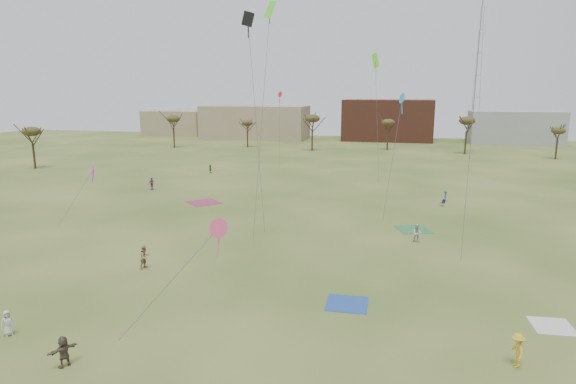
# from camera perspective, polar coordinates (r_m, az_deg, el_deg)

# --- Properties ---
(ground) EXTENTS (260.00, 260.00, 0.00)m
(ground) POSITION_cam_1_polar(r_m,az_deg,el_deg) (34.44, -4.75, -13.02)
(ground) COLOR #315219
(ground) RESTS_ON ground
(flyer_near_left) EXTENTS (0.86, 0.92, 1.58)m
(flyer_near_left) POSITION_cam_1_polar(r_m,az_deg,el_deg) (34.50, -30.03, -13.16)
(flyer_near_left) COLOR silver
(flyer_near_left) RESTS_ON ground
(spectator_fore_b) EXTENTS (0.98, 1.12, 1.95)m
(spectator_fore_b) POSITION_cam_1_polar(r_m,az_deg,el_deg) (42.19, -16.45, -7.32)
(spectator_fore_b) COLOR #917B5C
(spectator_fore_b) RESTS_ON ground
(spectator_fore_c) EXTENTS (1.21, 1.65, 1.73)m
(spectator_fore_c) POSITION_cam_1_polar(r_m,az_deg,el_deg) (29.62, -24.83, -16.61)
(spectator_fore_c) COLOR brown
(spectator_fore_c) RESTS_ON ground
(flyer_mid_b) EXTENTS (0.80, 1.27, 1.88)m
(flyer_mid_b) POSITION_cam_1_polar(r_m,az_deg,el_deg) (29.68, 25.29, -16.42)
(flyer_mid_b) COLOR gold
(flyer_mid_b) RESTS_ON ground
(spectator_mid_d) EXTENTS (0.80, 1.20, 1.90)m
(spectator_mid_d) POSITION_cam_1_polar(r_m,az_deg,el_deg) (74.99, -15.69, 0.95)
(spectator_mid_d) COLOR #983F8D
(spectator_mid_d) RESTS_ON ground
(spectator_mid_e) EXTENTS (0.95, 0.77, 1.83)m
(spectator_mid_e) POSITION_cam_1_polar(r_m,az_deg,el_deg) (48.85, 14.91, -4.70)
(spectator_mid_e) COLOR silver
(spectator_mid_e) RESTS_ON ground
(flyer_far_a) EXTENTS (0.89, 1.47, 1.51)m
(flyer_far_a) POSITION_cam_1_polar(r_m,az_deg,el_deg) (88.40, -9.10, 2.70)
(flyer_far_a) COLOR #27752C
(flyer_far_a) RESTS_ON ground
(flyer_far_c) EXTENTS (0.55, 0.93, 1.42)m
(flyer_far_c) POSITION_cam_1_polar(r_m,az_deg,el_deg) (68.12, 17.95, -0.44)
(flyer_far_c) COLOR #205894
(flyer_far_c) RESTS_ON ground
(blanket_blue) EXTENTS (2.92, 2.92, 0.03)m
(blanket_blue) POSITION_cam_1_polar(r_m,az_deg,el_deg) (34.65, 6.92, -12.90)
(blanket_blue) COLOR #254EA3
(blanket_blue) RESTS_ON ground
(blanket_cream) EXTENTS (2.58, 2.58, 0.03)m
(blanket_cream) POSITION_cam_1_polar(r_m,az_deg,el_deg) (35.55, 28.56, -13.66)
(blanket_cream) COLOR silver
(blanket_cream) RESTS_ON ground
(blanket_plum) EXTENTS (5.32, 5.32, 0.03)m
(blanket_plum) POSITION_cam_1_polar(r_m,az_deg,el_deg) (65.09, -9.88, -1.22)
(blanket_plum) COLOR #9E305A
(blanket_plum) RESTS_ON ground
(blanket_olive) EXTENTS (4.21, 4.21, 0.03)m
(blanket_olive) POSITION_cam_1_polar(r_m,az_deg,el_deg) (53.43, 14.49, -4.28)
(blanket_olive) COLOR #2E7F44
(blanket_olive) RESTS_ON ground
(camp_chair_right) EXTENTS (0.74, 0.74, 0.87)m
(camp_chair_right) POSITION_cam_1_polar(r_m,az_deg,el_deg) (65.16, 17.67, -1.36)
(camp_chair_right) COLOR #19163C
(camp_chair_right) RESTS_ON ground
(kites_aloft) EXTENTS (56.75, 66.39, 25.90)m
(kites_aloft) POSITION_cam_1_polar(r_m,az_deg,el_deg) (48.51, -2.17, 14.47)
(kites_aloft) COLOR #EB4A7E
(kites_aloft) RESTS_ON ground
(tree_line) EXTENTS (117.44, 49.32, 8.91)m
(tree_line) POSITION_cam_1_polar(r_m,az_deg,el_deg) (109.79, 6.75, 7.83)
(tree_line) COLOR #3A2B1E
(tree_line) RESTS_ON ground
(building_tan) EXTENTS (32.00, 14.00, 10.00)m
(building_tan) POSITION_cam_1_polar(r_m,az_deg,el_deg) (151.78, -3.88, 8.15)
(building_tan) COLOR #937F60
(building_tan) RESTS_ON ground
(building_brick) EXTENTS (26.00, 16.00, 12.00)m
(building_brick) POSITION_cam_1_polar(r_m,az_deg,el_deg) (149.99, 11.62, 8.28)
(building_brick) COLOR brown
(building_brick) RESTS_ON ground
(building_grey) EXTENTS (24.00, 12.00, 9.00)m
(building_grey) POSITION_cam_1_polar(r_m,az_deg,el_deg) (151.03, 25.05, 6.88)
(building_grey) COLOR gray
(building_grey) RESTS_ON ground
(building_tan_west) EXTENTS (20.00, 12.00, 8.00)m
(building_tan_west) POSITION_cam_1_polar(r_m,az_deg,el_deg) (169.49, -12.99, 7.91)
(building_tan_west) COLOR #937F60
(building_tan_west) RESTS_ON ground
(radio_tower) EXTENTS (1.51, 1.72, 41.00)m
(radio_tower) POSITION_cam_1_polar(r_m,az_deg,el_deg) (156.05, 21.33, 12.71)
(radio_tower) COLOR #9EA3A8
(radio_tower) RESTS_ON ground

